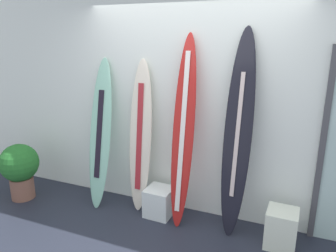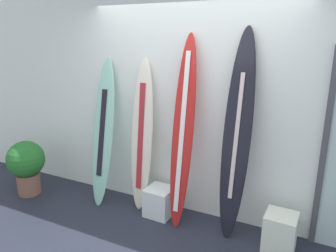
# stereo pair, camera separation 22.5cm
# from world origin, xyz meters

# --- Properties ---
(wall_back) EXTENTS (7.20, 0.20, 2.80)m
(wall_back) POSITION_xyz_m (0.00, 1.30, 1.40)
(wall_back) COLOR white
(wall_back) RESTS_ON ground
(surfboard_seafoam) EXTENTS (0.31, 0.48, 1.89)m
(surfboard_seafoam) POSITION_xyz_m (-1.08, 0.95, 0.95)
(surfboard_seafoam) COLOR #8DCFB4
(surfboard_seafoam) RESTS_ON ground
(surfboard_ivory) EXTENTS (0.31, 0.30, 1.89)m
(surfboard_ivory) POSITION_xyz_m (-0.55, 1.03, 0.95)
(surfboard_ivory) COLOR #EFE3CD
(surfboard_ivory) RESTS_ON ground
(surfboard_crimson) EXTENTS (0.25, 0.44, 2.19)m
(surfboard_crimson) POSITION_xyz_m (0.03, 0.95, 1.08)
(surfboard_crimson) COLOR red
(surfboard_crimson) RESTS_ON ground
(surfboard_charcoal) EXTENTS (0.32, 0.42, 2.25)m
(surfboard_charcoal) POSITION_xyz_m (0.63, 0.99, 1.13)
(surfboard_charcoal) COLOR black
(surfboard_charcoal) RESTS_ON ground
(display_block_left) EXTENTS (0.32, 0.32, 0.41)m
(display_block_left) POSITION_xyz_m (1.16, 0.86, 0.21)
(display_block_left) COLOR white
(display_block_left) RESTS_ON ground
(display_block_center) EXTENTS (0.33, 0.33, 0.35)m
(display_block_center) POSITION_xyz_m (-0.26, 0.93, 0.18)
(display_block_center) COLOR white
(display_block_center) RESTS_ON ground
(potted_plant) EXTENTS (0.51, 0.51, 0.77)m
(potted_plant) POSITION_xyz_m (-2.17, 0.61, 0.45)
(potted_plant) COLOR #875847
(potted_plant) RESTS_ON ground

